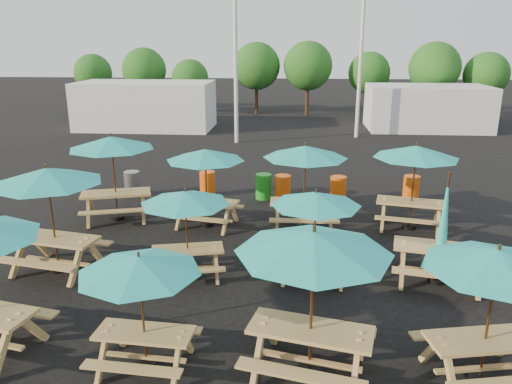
# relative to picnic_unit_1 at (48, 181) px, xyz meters

# --- Properties ---
(ground) EXTENTS (120.00, 120.00, 0.00)m
(ground) POSITION_rel_picnic_unit_1_xyz_m (4.43, 1.59, -2.20)
(ground) COLOR black
(ground) RESTS_ON ground
(picnic_unit_1) EXTENTS (2.87, 2.87, 2.52)m
(picnic_unit_1) POSITION_rel_picnic_unit_1_xyz_m (0.00, 0.00, 0.00)
(picnic_unit_1) COLOR #A9814B
(picnic_unit_1) RESTS_ON ground
(picnic_unit_2) EXTENTS (3.06, 3.06, 2.57)m
(picnic_unit_2) POSITION_rel_picnic_unit_1_xyz_m (0.19, 3.54, 0.04)
(picnic_unit_2) COLOR #A9814B
(picnic_unit_2) RESTS_ON ground
(picnic_unit_3) EXTENTS (2.11, 2.11, 2.03)m
(picnic_unit_3) POSITION_rel_picnic_unit_1_xyz_m (3.11, -3.41, -0.43)
(picnic_unit_3) COLOR #A9814B
(picnic_unit_3) RESTS_ON ground
(picnic_unit_4) EXTENTS (2.39, 2.39, 2.06)m
(picnic_unit_4) POSITION_rel_picnic_unit_1_xyz_m (3.12, -0.05, -0.40)
(picnic_unit_4) COLOR #A9814B
(picnic_unit_4) RESTS_ON ground
(picnic_unit_5) EXTENTS (2.65, 2.65, 2.31)m
(picnic_unit_5) POSITION_rel_picnic_unit_1_xyz_m (3.00, 3.20, -0.18)
(picnic_unit_5) COLOR #A9814B
(picnic_unit_5) RESTS_ON ground
(picnic_unit_6) EXTENTS (2.91, 2.91, 2.51)m
(picnic_unit_6) POSITION_rel_picnic_unit_1_xyz_m (5.80, -3.36, -0.01)
(picnic_unit_6) COLOR #A9814B
(picnic_unit_6) RESTS_ON ground
(picnic_unit_7) EXTENTS (2.17, 2.17, 2.07)m
(picnic_unit_7) POSITION_rel_picnic_unit_1_xyz_m (5.98, 0.06, -0.40)
(picnic_unit_7) COLOR #A9814B
(picnic_unit_7) RESTS_ON ground
(picnic_unit_8) EXTENTS (2.40, 2.40, 2.45)m
(picnic_unit_8) POSITION_rel_picnic_unit_1_xyz_m (5.79, 3.23, -0.07)
(picnic_unit_8) COLOR #A9814B
(picnic_unit_8) RESTS_ON ground
(picnic_unit_9) EXTENTS (2.60, 2.60, 2.29)m
(picnic_unit_9) POSITION_rel_picnic_unit_1_xyz_m (8.52, -3.31, -0.20)
(picnic_unit_9) COLOR #A9814B
(picnic_unit_9) RESTS_ON ground
(picnic_unit_10) EXTENTS (2.32, 2.12, 2.56)m
(picnic_unit_10) POSITION_rel_picnic_unit_1_xyz_m (8.76, 0.11, -1.15)
(picnic_unit_10) COLOR #A9814B
(picnic_unit_10) RESTS_ON ground
(picnic_unit_11) EXTENTS (2.81, 2.81, 2.45)m
(picnic_unit_11) POSITION_rel_picnic_unit_1_xyz_m (8.85, 3.46, -0.06)
(picnic_unit_11) COLOR #A9814B
(picnic_unit_11) RESTS_ON ground
(waste_bin_0) EXTENTS (0.53, 0.53, 0.86)m
(waste_bin_0) POSITION_rel_picnic_unit_1_xyz_m (-0.11, 5.94, -1.77)
(waste_bin_0) COLOR gray
(waste_bin_0) RESTS_ON ground
(waste_bin_1) EXTENTS (0.53, 0.53, 0.86)m
(waste_bin_1) POSITION_rel_picnic_unit_1_xyz_m (2.50, 6.14, -1.77)
(waste_bin_1) COLOR #E7550D
(waste_bin_1) RESTS_ON ground
(waste_bin_2) EXTENTS (0.53, 0.53, 0.86)m
(waste_bin_2) POSITION_rel_picnic_unit_1_xyz_m (4.47, 5.94, -1.77)
(waste_bin_2) COLOR #1B961F
(waste_bin_2) RESTS_ON ground
(waste_bin_3) EXTENTS (0.53, 0.53, 0.86)m
(waste_bin_3) POSITION_rel_picnic_unit_1_xyz_m (5.13, 5.84, -1.77)
(waste_bin_3) COLOR #E7550D
(waste_bin_3) RESTS_ON ground
(waste_bin_4) EXTENTS (0.53, 0.53, 0.86)m
(waste_bin_4) POSITION_rel_picnic_unit_1_xyz_m (6.98, 5.82, -1.77)
(waste_bin_4) COLOR #E7550D
(waste_bin_4) RESTS_ON ground
(waste_bin_5) EXTENTS (0.53, 0.53, 0.86)m
(waste_bin_5) POSITION_rel_picnic_unit_1_xyz_m (9.44, 6.11, -1.77)
(waste_bin_5) COLOR #E7550D
(waste_bin_5) RESTS_ON ground
(mast_0) EXTENTS (0.20, 0.20, 12.00)m
(mast_0) POSITION_rel_picnic_unit_1_xyz_m (2.43, 15.59, 3.80)
(mast_0) COLOR silver
(mast_0) RESTS_ON ground
(mast_1) EXTENTS (0.20, 0.20, 12.00)m
(mast_1) POSITION_rel_picnic_unit_1_xyz_m (8.93, 17.59, 3.80)
(mast_1) COLOR silver
(mast_1) RESTS_ON ground
(event_tent_0) EXTENTS (8.00, 4.00, 2.80)m
(event_tent_0) POSITION_rel_picnic_unit_1_xyz_m (-3.57, 19.59, -0.80)
(event_tent_0) COLOR silver
(event_tent_0) RESTS_ON ground
(event_tent_1) EXTENTS (7.00, 4.00, 2.60)m
(event_tent_1) POSITION_rel_picnic_unit_1_xyz_m (13.43, 20.59, -0.90)
(event_tent_1) COLOR silver
(event_tent_1) RESTS_ON ground
(tree_0) EXTENTS (2.80, 2.80, 4.24)m
(tree_0) POSITION_rel_picnic_unit_1_xyz_m (-9.64, 26.84, 0.63)
(tree_0) COLOR #382314
(tree_0) RESTS_ON ground
(tree_1) EXTENTS (3.11, 3.11, 4.72)m
(tree_1) POSITION_rel_picnic_unit_1_xyz_m (-5.31, 25.49, 0.95)
(tree_1) COLOR #382314
(tree_1) RESTS_ON ground
(tree_2) EXTENTS (2.59, 2.59, 3.93)m
(tree_2) POSITION_rel_picnic_unit_1_xyz_m (-1.95, 25.25, 0.43)
(tree_2) COLOR #382314
(tree_2) RESTS_ON ground
(tree_3) EXTENTS (3.36, 3.36, 5.09)m
(tree_3) POSITION_rel_picnic_unit_1_xyz_m (2.68, 26.31, 1.21)
(tree_3) COLOR #382314
(tree_3) RESTS_ON ground
(tree_4) EXTENTS (3.41, 3.41, 5.17)m
(tree_4) POSITION_rel_picnic_unit_1_xyz_m (6.33, 25.85, 1.26)
(tree_4) COLOR #382314
(tree_4) RESTS_ON ground
(tree_5) EXTENTS (2.94, 2.94, 4.45)m
(tree_5) POSITION_rel_picnic_unit_1_xyz_m (10.66, 26.27, 0.77)
(tree_5) COLOR #382314
(tree_5) RESTS_ON ground
(tree_6) EXTENTS (3.38, 3.38, 5.13)m
(tree_6) POSITION_rel_picnic_unit_1_xyz_m (14.67, 24.49, 1.23)
(tree_6) COLOR #382314
(tree_6) RESTS_ON ground
(tree_7) EXTENTS (2.95, 2.95, 4.48)m
(tree_7) POSITION_rel_picnic_unit_1_xyz_m (18.06, 24.51, 0.79)
(tree_7) COLOR #382314
(tree_7) RESTS_ON ground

